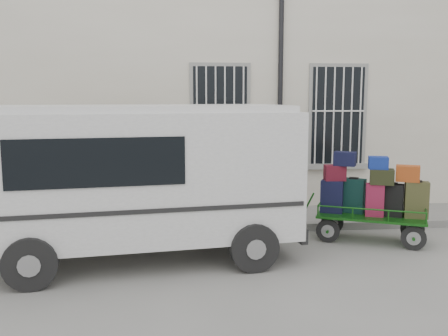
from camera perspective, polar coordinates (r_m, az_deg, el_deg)
ground at (r=8.74m, az=3.87°, el=-9.74°), size 80.00×80.00×0.00m
building at (r=13.78m, az=0.34°, el=9.47°), size 24.00×5.15×6.00m
sidewalk at (r=10.82m, az=2.03°, el=-5.81°), size 24.00×1.70×0.15m
luggage_cart at (r=9.65m, az=16.58°, el=-3.25°), size 2.26×1.59×1.66m
van at (r=8.27m, az=-9.49°, el=-0.47°), size 5.30×2.85×2.55m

